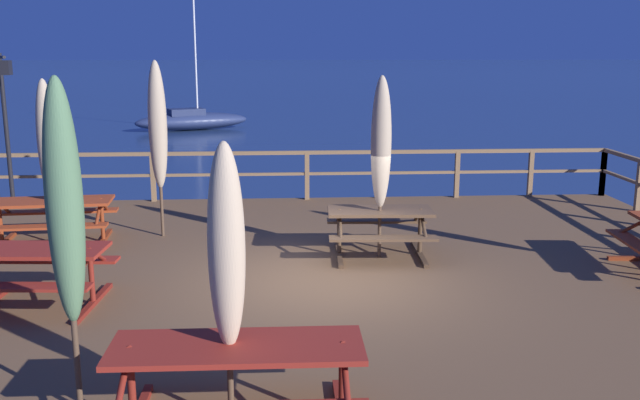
# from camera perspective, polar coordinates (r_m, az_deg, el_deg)

# --- Properties ---
(ground_plane) EXTENTS (600.00, 600.00, 0.00)m
(ground_plane) POSITION_cam_1_polar(r_m,az_deg,el_deg) (10.38, 0.29, -11.05)
(ground_plane) COLOR navy
(wooden_deck) EXTENTS (13.79, 11.44, 0.85)m
(wooden_deck) POSITION_cam_1_polar(r_m,az_deg,el_deg) (10.22, 0.30, -8.86)
(wooden_deck) COLOR brown
(wooden_deck) RESTS_ON ground
(railing_waterside_far) EXTENTS (13.59, 0.10, 1.09)m
(railing_waterside_far) POSITION_cam_1_polar(r_m,az_deg,el_deg) (15.31, -1.08, 2.78)
(railing_waterside_far) COLOR brown
(railing_waterside_far) RESTS_ON wooden_deck
(picnic_table_mid_right) EXTENTS (1.72, 1.47, 0.78)m
(picnic_table_mid_right) POSITION_cam_1_polar(r_m,az_deg,el_deg) (11.14, 4.95, -1.86)
(picnic_table_mid_right) COLOR brown
(picnic_table_mid_right) RESTS_ON wooden_deck
(picnic_table_mid_centre) EXTENTS (1.81, 1.52, 0.78)m
(picnic_table_mid_centre) POSITION_cam_1_polar(r_m,az_deg,el_deg) (9.67, -22.19, -4.92)
(picnic_table_mid_centre) COLOR maroon
(picnic_table_mid_centre) RESTS_ON wooden_deck
(picnic_table_mid_left) EXTENTS (2.21, 1.42, 0.78)m
(picnic_table_mid_left) POSITION_cam_1_polar(r_m,az_deg,el_deg) (6.23, -6.82, -13.42)
(picnic_table_mid_left) COLOR maroon
(picnic_table_mid_left) RESTS_ON wooden_deck
(picnic_table_front_left) EXTENTS (2.12, 1.54, 0.78)m
(picnic_table_front_left) POSITION_cam_1_polar(r_m,az_deg,el_deg) (12.63, -21.27, -0.92)
(picnic_table_front_left) COLOR #993819
(picnic_table_front_left) RESTS_ON wooden_deck
(patio_umbrella_tall_mid_right) EXTENTS (0.32, 0.32, 2.88)m
(patio_umbrella_tall_mid_right) POSITION_cam_1_polar(r_m,az_deg,el_deg) (10.83, 5.05, 4.65)
(patio_umbrella_tall_mid_right) COLOR #4C3828
(patio_umbrella_tall_mid_right) RESTS_ON wooden_deck
(patio_umbrella_tall_mid_left) EXTENTS (0.32, 0.32, 3.05)m
(patio_umbrella_tall_mid_left) POSITION_cam_1_polar(r_m,az_deg,el_deg) (6.40, -20.29, -0.38)
(patio_umbrella_tall_mid_left) COLOR #4C3828
(patio_umbrella_tall_mid_left) RESTS_ON wooden_deck
(patio_umbrella_short_front) EXTENTS (0.32, 0.32, 2.53)m
(patio_umbrella_short_front) POSITION_cam_1_polar(r_m,az_deg,el_deg) (5.91, -7.70, -4.03)
(patio_umbrella_short_front) COLOR #4C3828
(patio_umbrella_short_front) RESTS_ON wooden_deck
(patio_umbrella_tall_front) EXTENTS (0.32, 0.32, 2.80)m
(patio_umbrella_tall_front) POSITION_cam_1_polar(r_m,az_deg,el_deg) (12.43, -21.55, 4.59)
(patio_umbrella_tall_front) COLOR #4C3828
(patio_umbrella_tall_front) RESTS_ON wooden_deck
(patio_umbrella_short_mid) EXTENTS (0.32, 0.32, 3.09)m
(patio_umbrella_short_mid) POSITION_cam_1_polar(r_m,az_deg,el_deg) (12.37, -13.21, 5.94)
(patio_umbrella_short_mid) COLOR #4C3828
(patio_umbrella_short_mid) RESTS_ON wooden_deck
(lamp_post_hooked) EXTENTS (0.42, 0.62, 3.20)m
(lamp_post_hooked) POSITION_cam_1_polar(r_m,az_deg,el_deg) (15.41, -24.43, 6.90)
(lamp_post_hooked) COLOR black
(lamp_post_hooked) RESTS_ON wooden_deck
(sailboat_distant) EXTENTS (6.19, 3.82, 7.72)m
(sailboat_distant) POSITION_cam_1_polar(r_m,az_deg,el_deg) (37.24, -10.50, 6.49)
(sailboat_distant) COLOR navy
(sailboat_distant) RESTS_ON ground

